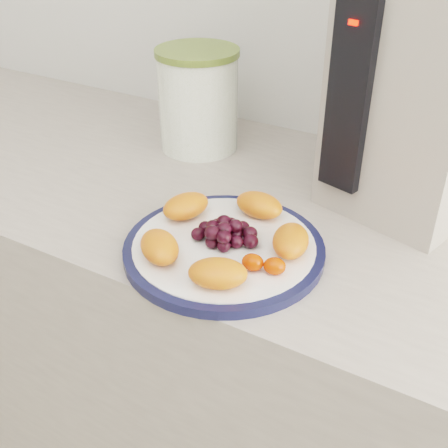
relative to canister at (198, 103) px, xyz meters
The scene contains 10 objects.
counter 0.60m from the canister, 29.56° to the right, with size 3.50×0.60×0.90m, color #B4A79B.
cabinet_face 0.63m from the canister, 29.56° to the right, with size 3.48×0.58×0.84m, color #9A674F.
plate_rim 0.38m from the canister, 52.52° to the right, with size 0.29×0.29×0.01m, color #151A3E.
plate_face 0.38m from the canister, 52.52° to the right, with size 0.26×0.26×0.02m, color white.
canister is the anchor object (origin of this frame).
canister_lid 0.10m from the canister, ahead, with size 0.16×0.16×0.01m, color olive.
appliance_body 0.44m from the canister, ahead, with size 0.21×0.30×0.38m, color #B0A69A.
appliance_panel 0.36m from the canister, 19.12° to the right, with size 0.06×0.02×0.28m, color black.
appliance_led 0.41m from the canister, 21.05° to the right, with size 0.01×0.01×0.01m, color #FF0C05.
fruit_plate 0.38m from the canister, 52.34° to the right, with size 0.25×0.25×0.04m.
Camera 1 is at (0.34, 0.45, 1.37)m, focal length 45.00 mm.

